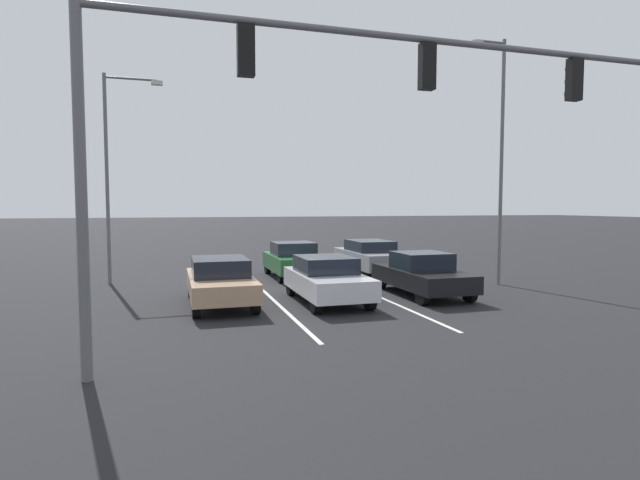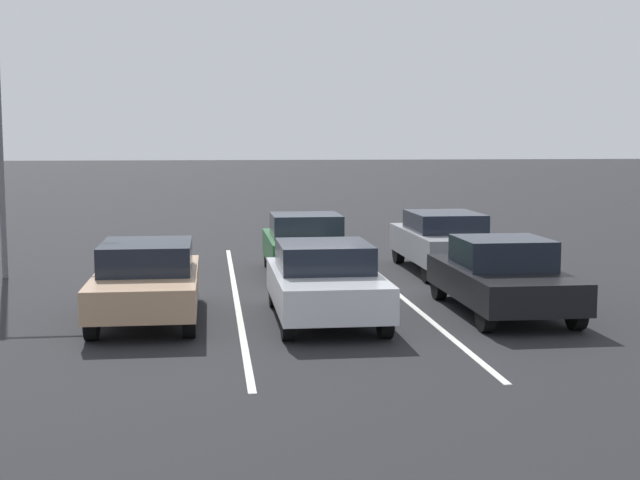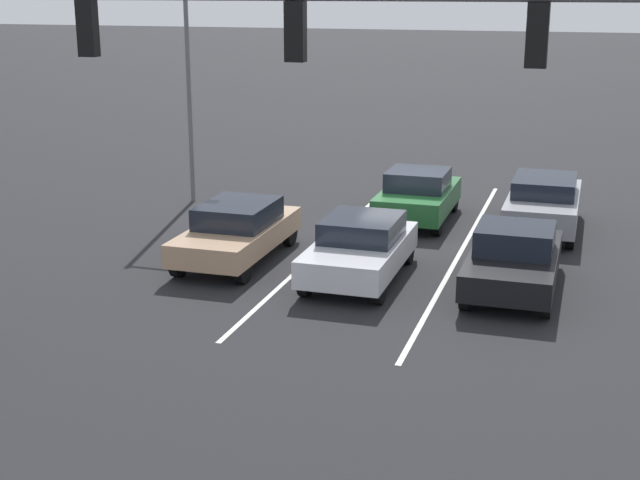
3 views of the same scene
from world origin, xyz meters
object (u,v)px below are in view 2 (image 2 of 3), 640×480
(car_gray_leftlane_second, at_px, (444,240))
(street_lamp_right_shoulder, at_px, (8,82))
(car_tan_rightlane_front, at_px, (147,279))
(car_black_leftlane_front, at_px, (502,276))
(car_silver_midlane_front, at_px, (325,281))
(car_darkgreen_midlane_second, at_px, (306,244))

(car_gray_leftlane_second, height_order, street_lamp_right_shoulder, street_lamp_right_shoulder)
(car_tan_rightlane_front, bearing_deg, car_black_leftlane_front, 177.77)
(car_silver_midlane_front, xyz_separation_m, street_lamp_right_shoulder, (6.94, -6.07, 4.04))
(car_black_leftlane_front, xyz_separation_m, car_tan_rightlane_front, (6.90, -0.27, 0.03))
(car_tan_rightlane_front, distance_m, car_darkgreen_midlane_second, 6.32)
(street_lamp_right_shoulder, bearing_deg, car_darkgreen_midlane_second, 177.29)
(car_tan_rightlane_front, distance_m, street_lamp_right_shoulder, 7.73)
(car_tan_rightlane_front, height_order, car_darkgreen_midlane_second, car_darkgreen_midlane_second)
(car_black_leftlane_front, height_order, car_darkgreen_midlane_second, car_darkgreen_midlane_second)
(car_black_leftlane_front, relative_size, street_lamp_right_shoulder, 0.53)
(car_darkgreen_midlane_second, relative_size, car_gray_leftlane_second, 0.87)
(car_black_leftlane_front, bearing_deg, car_darkgreen_midlane_second, -58.83)
(street_lamp_right_shoulder, bearing_deg, car_silver_midlane_front, 138.84)
(car_silver_midlane_front, height_order, car_darkgreen_midlane_second, car_darkgreen_midlane_second)
(street_lamp_right_shoulder, bearing_deg, car_gray_leftlane_second, 178.41)
(car_black_leftlane_front, xyz_separation_m, street_lamp_right_shoulder, (10.49, -5.81, 4.05))
(car_gray_leftlane_second, bearing_deg, car_silver_midlane_front, 56.26)
(car_tan_rightlane_front, relative_size, car_gray_leftlane_second, 0.98)
(car_silver_midlane_front, height_order, car_tan_rightlane_front, car_tan_rightlane_front)
(car_black_leftlane_front, bearing_deg, car_tan_rightlane_front, -2.23)
(car_gray_leftlane_second, bearing_deg, car_tan_rightlane_front, 36.01)
(street_lamp_right_shoulder, bearing_deg, car_black_leftlane_front, 151.04)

